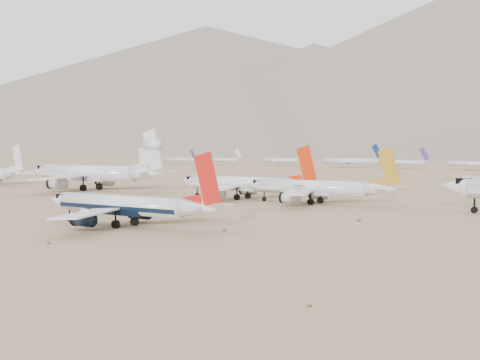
{
  "coord_description": "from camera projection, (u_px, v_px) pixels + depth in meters",
  "views": [
    {
      "loc": [
        97.01,
        -98.16,
        15.99
      ],
      "look_at": [
        -0.61,
        42.94,
        7.0
      ],
      "focal_mm": 50.0,
      "sensor_mm": 36.0,
      "label": 1
    }
  ],
  "objects": [
    {
      "name": "ground",
      "position": [
        123.0,
        223.0,
        136.57
      ],
      "size": [
        7000.0,
        7000.0,
        0.0
      ],
      "primitive_type": "plane",
      "color": "#917254",
      "rests_on": "ground"
    },
    {
      "name": "row2_orange_tail",
      "position": [
        244.0,
        184.0,
        196.3
      ],
      "size": [
        44.68,
        43.71,
        15.94
      ],
      "color": "white",
      "rests_on": "ground"
    },
    {
      "name": "desert_scrub",
      "position": [
        7.0,
        238.0,
        112.58
      ],
      "size": [
        261.14,
        126.39,
        0.63
      ],
      "color": "brown",
      "rests_on": "ground"
    },
    {
      "name": "row2_white_trijet",
      "position": [
        94.0,
        173.0,
        234.13
      ],
      "size": [
        60.27,
        58.9,
        21.36
      ],
      "color": "white",
      "rests_on": "ground"
    },
    {
      "name": "row2_gold_tail",
      "position": [
        317.0,
        188.0,
        180.08
      ],
      "size": [
        43.41,
        42.46,
        15.46
      ],
      "color": "white",
      "rests_on": "ground"
    },
    {
      "name": "main_airliner",
      "position": [
        127.0,
        206.0,
        129.98
      ],
      "size": [
        42.15,
        41.17,
        14.87
      ],
      "color": "white",
      "rests_on": "ground"
    }
  ]
}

